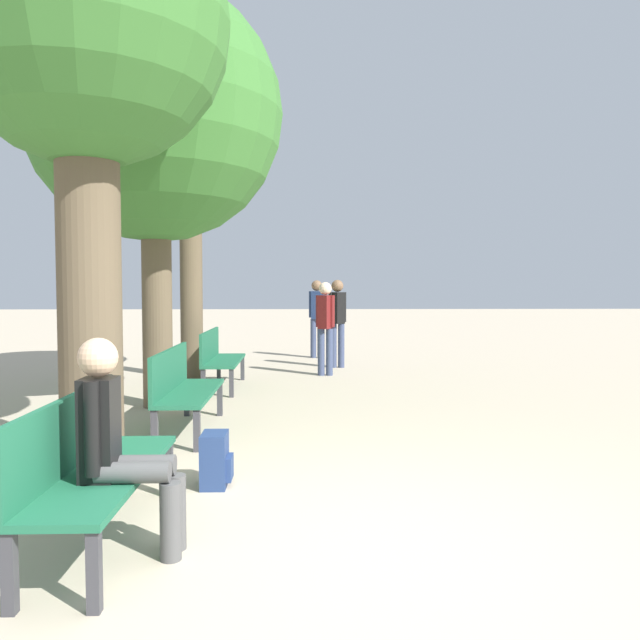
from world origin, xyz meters
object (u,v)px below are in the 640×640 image
at_px(bench_row_0, 89,459).
at_px(person_seated, 119,440).
at_px(bench_row_2, 218,355).
at_px(pedestrian_far, 317,314).
at_px(tree_row_0, 85,35).
at_px(tree_row_2, 190,134).
at_px(tree_row_1, 155,115).
at_px(bench_row_1, 182,384).
at_px(pedestrian_mid, 337,317).
at_px(pedestrian_near, 325,322).
at_px(backpack, 215,460).

distance_m(bench_row_0, person_seated, 0.33).
bearing_deg(bench_row_2, pedestrian_far, 68.39).
distance_m(tree_row_0, tree_row_2, 4.94).
height_order(bench_row_0, tree_row_1, tree_row_1).
xyz_separation_m(tree_row_2, person_seated, (0.79, -6.85, -3.34)).
relative_size(bench_row_0, bench_row_1, 1.00).
distance_m(bench_row_2, pedestrian_far, 4.30).
relative_size(tree_row_0, pedestrian_mid, 3.01).
bearing_deg(bench_row_0, tree_row_1, 97.59).
distance_m(pedestrian_near, pedestrian_mid, 1.08).
distance_m(person_seated, pedestrian_near, 7.26).
height_order(tree_row_1, person_seated, tree_row_1).
bearing_deg(tree_row_2, pedestrian_near, 6.83).
bearing_deg(pedestrian_near, pedestrian_far, 91.64).
bearing_deg(bench_row_0, bench_row_1, 90.00).
bearing_deg(backpack, person_seated, -106.87).
height_order(bench_row_2, tree_row_2, tree_row_2).
bearing_deg(bench_row_1, tree_row_0, -117.50).
relative_size(backpack, pedestrian_near, 0.26).
xyz_separation_m(bench_row_1, bench_row_2, (0.00, 2.83, 0.00)).
bearing_deg(pedestrian_near, tree_row_0, -113.09).
bearing_deg(backpack, tree_row_2, 101.55).
bearing_deg(person_seated, pedestrian_mid, 78.31).
bearing_deg(tree_row_1, pedestrian_near, 50.81).
height_order(bench_row_0, pedestrian_mid, pedestrian_mid).
relative_size(tree_row_0, backpack, 12.16).
height_order(bench_row_0, pedestrian_near, pedestrian_near).
height_order(bench_row_2, person_seated, person_seated).
xyz_separation_m(bench_row_0, bench_row_2, (0.00, 5.65, 0.00)).
bearing_deg(pedestrian_far, pedestrian_mid, -78.13).
xyz_separation_m(tree_row_0, backpack, (1.16, -0.72, -3.41)).
bearing_deg(pedestrian_mid, pedestrian_near, -104.29).
distance_m(bench_row_2, tree_row_2, 3.69).
bearing_deg(tree_row_2, pedestrian_far, 54.10).
bearing_deg(pedestrian_mid, tree_row_2, -152.09).
xyz_separation_m(tree_row_1, tree_row_2, (0.00, 2.45, 0.37)).
relative_size(tree_row_2, person_seated, 4.36).
xyz_separation_m(bench_row_0, tree_row_0, (-0.56, 1.74, 3.11)).
relative_size(backpack, pedestrian_mid, 0.25).
xyz_separation_m(bench_row_0, tree_row_2, (-0.56, 6.67, 3.50)).
height_order(bench_row_1, person_seated, person_seated).
bearing_deg(tree_row_2, pedestrian_mid, 27.91).
relative_size(bench_row_1, pedestrian_mid, 1.03).
distance_m(bench_row_0, backpack, 1.22).
distance_m(bench_row_0, pedestrian_near, 7.14).
xyz_separation_m(tree_row_1, pedestrian_far, (2.14, 5.40, -2.67)).
height_order(bench_row_0, bench_row_2, same).
bearing_deg(person_seated, backpack, 73.13).
relative_size(tree_row_2, pedestrian_mid, 3.25).
bearing_deg(backpack, bench_row_0, -120.13).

